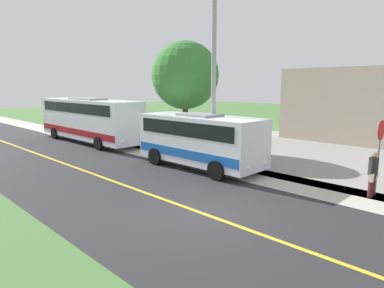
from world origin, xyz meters
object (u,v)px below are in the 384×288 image
object	(u,v)px
transit_bus_rear	(89,118)
shuttle_bus_front	(200,138)
street_light_pole	(212,76)
tree_curbside	(185,76)
stop_sign	(380,144)
pedestrian_with_bags	(373,173)

from	to	relation	value
transit_bus_rear	shuttle_bus_front	bearing A→B (deg)	89.99
shuttle_bus_front	street_light_pole	xyz separation A→B (m)	(-0.41, 0.42, 3.10)
tree_curbside	shuttle_bus_front	bearing A→B (deg)	54.00
transit_bus_rear	stop_sign	world-z (taller)	transit_bus_rear
shuttle_bus_front	tree_curbside	distance (m)	5.94
transit_bus_rear	pedestrian_with_bags	bearing A→B (deg)	93.73
pedestrian_with_bags	street_light_pole	size ratio (longest dim) A/B	0.21
shuttle_bus_front	pedestrian_with_bags	size ratio (longest dim) A/B	4.00
pedestrian_with_bags	street_light_pole	xyz separation A→B (m)	(0.83, -7.29, 3.69)
transit_bus_rear	stop_sign	bearing A→B (deg)	94.89
stop_sign	tree_curbside	world-z (taller)	tree_curbside
stop_sign	shuttle_bus_front	bearing A→B (deg)	-78.16
transit_bus_rear	tree_curbside	xyz separation A→B (m)	(-2.92, 7.18, 2.98)
shuttle_bus_front	transit_bus_rear	world-z (taller)	transit_bus_rear
pedestrian_with_bags	tree_curbside	xyz separation A→B (m)	(-1.69, -11.75, 3.83)
street_light_pole	tree_curbside	size ratio (longest dim) A/B	1.22
street_light_pole	tree_curbside	bearing A→B (deg)	-119.48
stop_sign	tree_curbside	bearing A→B (deg)	-96.30
pedestrian_with_bags	shuttle_bus_front	bearing A→B (deg)	-80.91
transit_bus_rear	street_light_pole	world-z (taller)	street_light_pole
pedestrian_with_bags	stop_sign	size ratio (longest dim) A/B	0.60
shuttle_bus_front	stop_sign	bearing A→B (deg)	101.84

